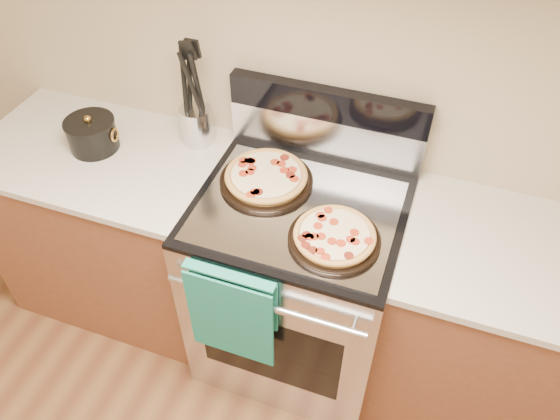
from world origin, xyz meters
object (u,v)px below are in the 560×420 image
(range_body, at_px, (297,285))
(pepperoni_pizza_back, at_px, (266,178))
(saucepan, at_px, (92,136))
(utensil_crock, at_px, (197,125))
(pepperoni_pizza_front, at_px, (335,237))

(range_body, height_order, pepperoni_pizza_back, pepperoni_pizza_back)
(range_body, xyz_separation_m, pepperoni_pizza_back, (-0.16, 0.07, 0.50))
(range_body, distance_m, saucepan, 1.04)
(pepperoni_pizza_back, bearing_deg, saucepan, -178.69)
(pepperoni_pizza_back, relative_size, utensil_crock, 2.18)
(range_body, relative_size, pepperoni_pizza_back, 2.61)
(pepperoni_pizza_back, xyz_separation_m, utensil_crock, (-0.36, 0.16, 0.04))
(range_body, relative_size, pepperoni_pizza_front, 2.90)
(range_body, height_order, saucepan, saucepan)
(range_body, xyz_separation_m, saucepan, (-0.90, 0.05, 0.52))
(pepperoni_pizza_back, bearing_deg, range_body, -24.04)
(range_body, bearing_deg, utensil_crock, 155.85)
(pepperoni_pizza_back, distance_m, pepperoni_pizza_front, 0.38)
(pepperoni_pizza_front, bearing_deg, range_body, 141.49)
(range_body, bearing_deg, pepperoni_pizza_back, 155.96)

